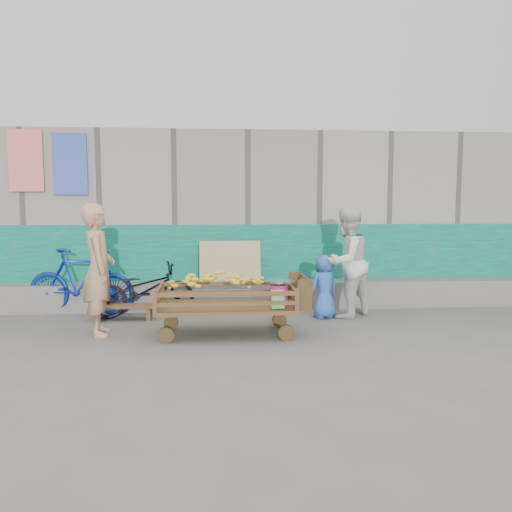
{
  "coord_description": "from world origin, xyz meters",
  "views": [
    {
      "loc": [
        0.07,
        -5.92,
        1.74
      ],
      "look_at": [
        0.64,
        1.2,
        1.0
      ],
      "focal_mm": 35.0,
      "sensor_mm": 36.0,
      "label": 1
    }
  ],
  "objects": [
    {
      "name": "bicycle_blue",
      "position": [
        -2.06,
        2.05,
        0.53
      ],
      "size": [
        1.81,
        0.83,
        1.05
      ],
      "primitive_type": "imported",
      "rotation": [
        0.0,
        0.0,
        1.37
      ],
      "color": "#0C2894",
      "rests_on": "ground"
    },
    {
      "name": "woman",
      "position": [
        2.08,
        1.58,
        0.86
      ],
      "size": [
        1.05,
        1.02,
        1.71
      ],
      "primitive_type": "imported",
      "rotation": [
        0.0,
        0.0,
        3.79
      ],
      "color": "silver",
      "rests_on": "ground"
    },
    {
      "name": "ground",
      "position": [
        0.0,
        0.0,
        0.0
      ],
      "size": [
        80.0,
        80.0,
        0.0
      ],
      "primitive_type": "plane",
      "color": "#5C5954",
      "rests_on": "ground"
    },
    {
      "name": "bench",
      "position": [
        -1.32,
        1.61,
        0.17
      ],
      "size": [
        0.94,
        0.28,
        0.23
      ],
      "color": "brown",
      "rests_on": "ground"
    },
    {
      "name": "bicycle_dark",
      "position": [
        -1.06,
        1.85,
        0.42
      ],
      "size": [
        1.68,
        0.95,
        0.84
      ],
      "primitive_type": "imported",
      "rotation": [
        0.0,
        0.0,
        1.83
      ],
      "color": "black",
      "rests_on": "ground"
    },
    {
      "name": "vendor_man",
      "position": [
        -1.49,
        0.79,
        0.88
      ],
      "size": [
        0.55,
        0.72,
        1.75
      ],
      "primitive_type": "imported",
      "rotation": [
        0.0,
        0.0,
        1.8
      ],
      "color": "tan",
      "rests_on": "ground"
    },
    {
      "name": "banana_cart",
      "position": [
        0.16,
        0.63,
        0.58
      ],
      "size": [
        1.99,
        0.91,
        0.85
      ],
      "color": "brown",
      "rests_on": "ground"
    },
    {
      "name": "building_wall",
      "position": [
        -0.0,
        4.05,
        1.47
      ],
      "size": [
        12.0,
        3.5,
        3.0
      ],
      "color": "gray",
      "rests_on": "ground"
    },
    {
      "name": "child",
      "position": [
        1.72,
        1.52,
        0.49
      ],
      "size": [
        0.56,
        0.48,
        0.98
      ],
      "primitive_type": "imported",
      "rotation": [
        0.0,
        0.0,
        3.58
      ],
      "color": "#2E5CB5",
      "rests_on": "ground"
    }
  ]
}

